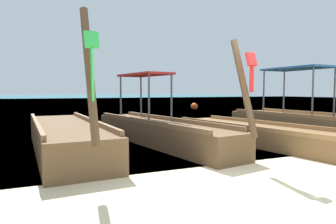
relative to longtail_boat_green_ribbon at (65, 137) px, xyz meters
name	(u,v)px	position (x,y,z in m)	size (l,w,h in m)	color
ground	(252,184)	(2.41, -3.74, -0.34)	(120.00, 120.00, 0.00)	beige
sea_water	(56,98)	(2.41, 57.48, -0.34)	(120.00, 120.00, 0.00)	#147A89
longtail_boat_green_ribbon	(65,137)	(0.00, 0.00, 0.00)	(1.60, 6.00, 2.71)	brown
longtail_boat_red_ribbon	(158,130)	(2.37, 0.09, 0.02)	(1.99, 6.26, 2.39)	brown
longtail_boat_blue_ribbon	(259,134)	(4.94, -0.93, -0.10)	(2.33, 6.06, 2.26)	brown
longtail_boat_yellow_ribbon	(318,125)	(7.25, -0.86, 0.04)	(1.72, 7.12, 2.41)	brown
mooring_buoy_far	(194,106)	(10.17, 12.43, -0.07)	(0.53, 0.53, 0.53)	#EA5119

